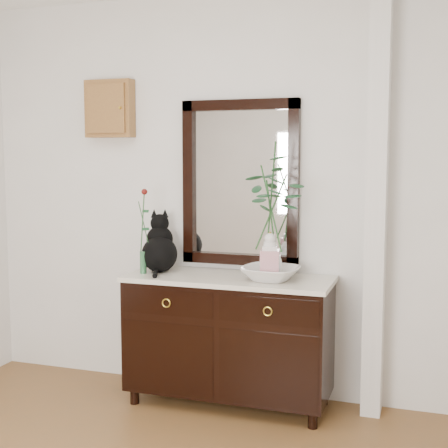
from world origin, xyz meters
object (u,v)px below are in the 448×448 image
(lotus_bowl, at_px, (271,273))
(ginger_jar, at_px, (270,256))
(sideboard, at_px, (229,333))
(cat, at_px, (159,242))

(lotus_bowl, distance_m, ginger_jar, 0.12)
(lotus_bowl, bearing_deg, sideboard, 173.17)
(cat, relative_size, lotus_bowl, 1.10)
(cat, distance_m, ginger_jar, 0.79)
(ginger_jar, bearing_deg, lotus_bowl, 92.78)
(cat, xyz_separation_m, lotus_bowl, (0.78, -0.07, -0.15))
(lotus_bowl, bearing_deg, cat, 175.18)
(sideboard, height_order, lotus_bowl, lotus_bowl)
(sideboard, xyz_separation_m, ginger_jar, (0.29, -0.06, 0.53))
(sideboard, bearing_deg, cat, 176.32)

